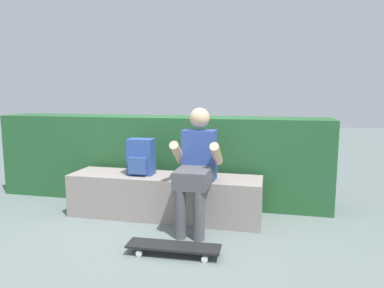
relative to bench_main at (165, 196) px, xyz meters
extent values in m
plane|color=slate|center=(0.00, -0.37, -0.23)|extent=(24.00, 24.00, 0.00)
cube|color=gray|center=(0.00, 0.00, 0.00)|extent=(2.12, 0.51, 0.47)
cube|color=#2D4793|center=(0.41, -0.08, 0.49)|extent=(0.34, 0.22, 0.52)
sphere|color=#D8AD84|center=(0.41, -0.08, 0.88)|extent=(0.21, 0.21, 0.21)
cube|color=#4C4C51|center=(0.41, -0.39, 0.32)|extent=(0.32, 0.40, 0.17)
cylinder|color=#4C4C51|center=(0.32, -0.54, 0.00)|extent=(0.11, 0.11, 0.47)
cylinder|color=#4C4C51|center=(0.50, -0.54, 0.00)|extent=(0.11, 0.11, 0.47)
cylinder|color=#D8AD84|center=(0.21, -0.22, 0.53)|extent=(0.09, 0.33, 0.27)
cylinder|color=#D8AD84|center=(0.61, -0.22, 0.53)|extent=(0.09, 0.33, 0.27)
cube|color=black|center=(0.36, -0.90, -0.15)|extent=(0.81, 0.23, 0.02)
cylinder|color=silver|center=(0.64, -0.81, -0.21)|extent=(0.06, 0.03, 0.05)
cylinder|color=silver|center=(0.64, -0.96, -0.21)|extent=(0.06, 0.03, 0.05)
cylinder|color=silver|center=(0.08, -0.83, -0.21)|extent=(0.06, 0.03, 0.05)
cylinder|color=silver|center=(0.08, -0.98, -0.21)|extent=(0.06, 0.03, 0.05)
cube|color=#2D4C99|center=(-0.27, 0.00, 0.43)|extent=(0.28, 0.18, 0.40)
cube|color=#32508B|center=(-0.27, -0.11, 0.35)|extent=(0.20, 0.05, 0.18)
cube|color=#23562C|center=(-0.28, 0.66, 0.30)|extent=(4.24, 0.59, 1.07)
camera|label=1|loc=(1.15, -3.61, 1.13)|focal=32.87mm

